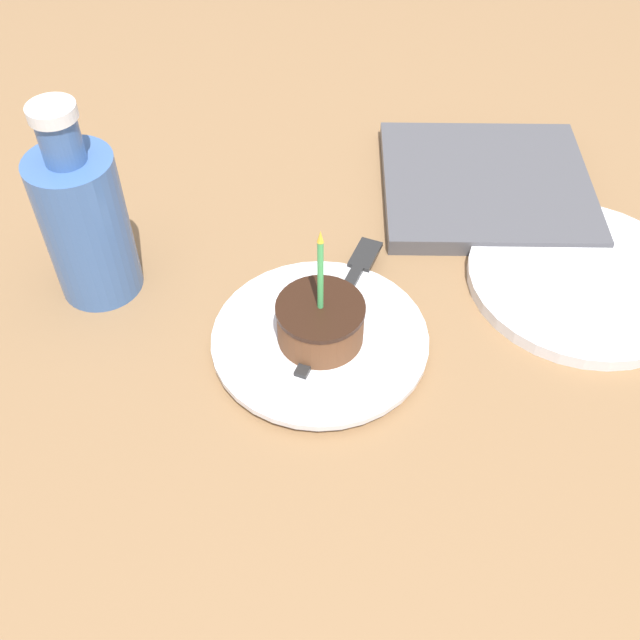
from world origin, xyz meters
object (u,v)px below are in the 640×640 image
at_px(cake_slice, 320,322).
at_px(fork, 344,294).
at_px(bottle, 85,221).
at_px(marble_board, 486,185).
at_px(plate, 320,340).
at_px(side_plate, 581,278).

distance_m(cake_slice, fork, 0.06).
distance_m(bottle, marble_board, 0.46).
distance_m(plate, cake_slice, 0.03).
bearing_deg(side_plate, bottle, 1.01).
height_order(bottle, side_plate, bottle).
xyz_separation_m(plate, cake_slice, (-0.00, 0.00, 0.03)).
distance_m(fork, side_plate, 0.25).
bearing_deg(bottle, cake_slice, 159.73).
distance_m(fork, marble_board, 0.26).
xyz_separation_m(cake_slice, side_plate, (-0.27, -0.09, -0.03)).
bearing_deg(cake_slice, marble_board, -127.81).
distance_m(side_plate, marble_board, 0.17).
distance_m(plate, bottle, 0.26).
relative_size(side_plate, marble_board, 0.98).
relative_size(plate, fork, 1.10).
relative_size(fork, side_plate, 0.81).
relative_size(fork, bottle, 0.90).
height_order(fork, side_plate, fork).
height_order(cake_slice, marble_board, cake_slice).
distance_m(cake_slice, bottle, 0.25).
bearing_deg(side_plate, marble_board, -62.66).
bearing_deg(fork, bottle, -6.56).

